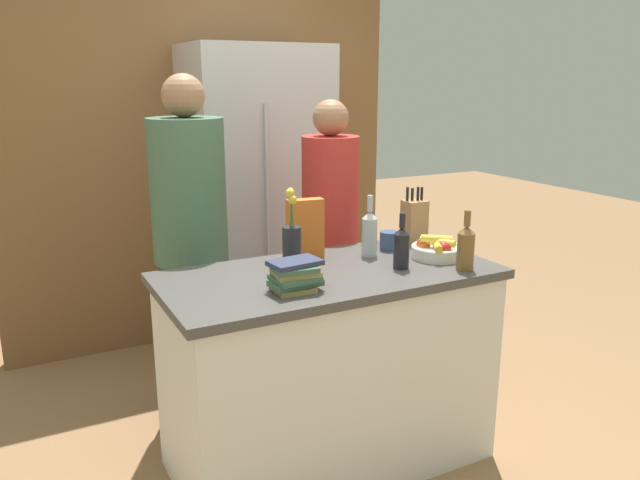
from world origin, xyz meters
TOP-DOWN VIEW (x-y plane):
  - ground_plane at (0.00, 0.00)m, footprint 14.00×14.00m
  - kitchen_island at (0.00, 0.00)m, footprint 1.47×0.71m
  - back_wall_wood at (0.00, 1.78)m, footprint 2.67×0.12m
  - refrigerator at (0.24, 1.42)m, footprint 0.86×0.62m
  - fruit_bowl at (0.55, -0.05)m, footprint 0.24×0.24m
  - knife_block at (0.62, 0.24)m, footprint 0.11×0.09m
  - flower_vase at (-0.14, 0.07)m, footprint 0.08×0.08m
  - cereal_box at (0.00, 0.24)m, footprint 0.17×0.08m
  - coffee_mug at (0.43, 0.18)m, footprint 0.13×0.09m
  - book_stack at (-0.24, -0.16)m, footprint 0.21×0.16m
  - bottle_oil at (0.29, 0.13)m, footprint 0.07×0.07m
  - bottle_vinegar at (0.54, -0.25)m, footprint 0.08×0.08m
  - bottle_wine at (0.30, -0.10)m, footprint 0.07×0.07m
  - person_at_sink at (-0.41, 0.70)m, footprint 0.37×0.37m
  - person_in_blue at (0.35, 0.65)m, footprint 0.31×0.31m

SIDE VIEW (x-z plane):
  - ground_plane at x=0.00m, z-range 0.00..0.00m
  - kitchen_island at x=0.00m, z-range 0.00..0.93m
  - person_in_blue at x=0.35m, z-range 0.11..1.75m
  - fruit_bowl at x=0.55m, z-range 0.92..1.03m
  - refrigerator at x=0.24m, z-range 0.00..1.94m
  - coffee_mug at x=0.43m, z-range 0.93..1.02m
  - person_at_sink at x=-0.41m, z-range 0.11..1.88m
  - book_stack at x=-0.24m, z-range 0.93..1.05m
  - bottle_wine at x=0.30m, z-range 0.90..1.15m
  - bottle_vinegar at x=0.54m, z-range 0.90..1.17m
  - knife_block at x=0.62m, z-range 0.90..1.18m
  - bottle_oil at x=0.29m, z-range 0.90..1.19m
  - flower_vase at x=-0.14m, z-range 0.87..1.24m
  - cereal_box at x=0.00m, z-range 0.93..1.21m
  - back_wall_wood at x=0.00m, z-range 0.00..2.60m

